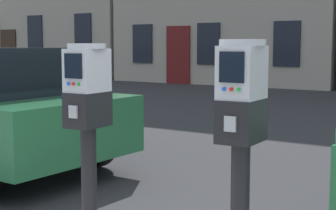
# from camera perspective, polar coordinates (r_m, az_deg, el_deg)

# --- Properties ---
(parking_meter_near_kerb) EXTENTS (0.23, 0.26, 1.33)m
(parking_meter_near_kerb) POSITION_cam_1_polar(r_m,az_deg,el_deg) (3.09, -8.46, -1.21)
(parking_meter_near_kerb) COLOR black
(parking_meter_near_kerb) RESTS_ON sidewalk_slab
(parking_meter_twin_adjacent) EXTENTS (0.23, 0.26, 1.35)m
(parking_meter_twin_adjacent) POSITION_cam_1_polar(r_m,az_deg,el_deg) (2.55, 7.72, -2.56)
(parking_meter_twin_adjacent) COLOR black
(parking_meter_twin_adjacent) RESTS_ON sidewalk_slab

